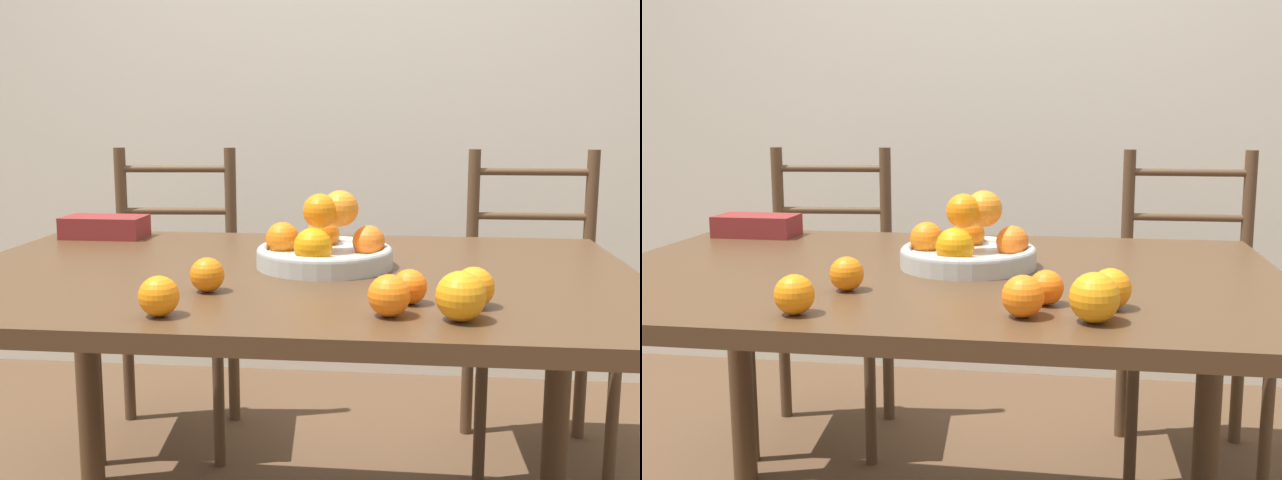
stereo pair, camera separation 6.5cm
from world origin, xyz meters
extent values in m
cube|color=silver|center=(0.00, 1.52, 1.30)|extent=(8.00, 0.06, 2.60)
cube|color=#4C331E|center=(0.00, 0.00, 0.74)|extent=(1.49, 1.00, 0.03)
cylinder|color=#4C331E|center=(-0.67, 0.42, 0.36)|extent=(0.07, 0.07, 0.72)
cylinder|color=#4C331E|center=(0.67, 0.42, 0.36)|extent=(0.07, 0.07, 0.72)
cylinder|color=#B2B7B2|center=(0.07, 0.05, 0.78)|extent=(0.30, 0.30, 0.04)
torus|color=#B2B7B2|center=(0.07, 0.05, 0.79)|extent=(0.30, 0.30, 0.02)
sphere|color=orange|center=(0.17, 0.05, 0.82)|extent=(0.07, 0.07, 0.07)
sphere|color=orange|center=(0.05, 0.14, 0.81)|extent=(0.08, 0.08, 0.08)
sphere|color=orange|center=(-0.03, 0.06, 0.82)|extent=(0.08, 0.08, 0.08)
sphere|color=orange|center=(0.05, -0.05, 0.82)|extent=(0.08, 0.08, 0.08)
sphere|color=orange|center=(0.10, 0.05, 0.89)|extent=(0.08, 0.08, 0.08)
sphere|color=orange|center=(0.07, 0.05, 0.88)|extent=(0.06, 0.06, 0.06)
sphere|color=orange|center=(0.06, 0.02, 0.89)|extent=(0.08, 0.08, 0.08)
sphere|color=orange|center=(0.34, -0.37, 0.80)|extent=(0.08, 0.08, 0.08)
sphere|color=orange|center=(0.37, -0.28, 0.79)|extent=(0.07, 0.07, 0.07)
sphere|color=orange|center=(-0.13, -0.22, 0.79)|extent=(0.07, 0.07, 0.07)
sphere|color=orange|center=(0.22, -0.36, 0.79)|extent=(0.07, 0.07, 0.07)
sphere|color=orange|center=(-0.16, -0.40, 0.79)|extent=(0.07, 0.07, 0.07)
sphere|color=orange|center=(0.26, -0.27, 0.79)|extent=(0.06, 0.06, 0.06)
cylinder|color=#513823|center=(-0.70, 0.55, 0.23)|extent=(0.04, 0.04, 0.46)
cylinder|color=#513823|center=(-0.32, 0.58, 0.23)|extent=(0.04, 0.04, 0.46)
cylinder|color=#513823|center=(-0.73, 0.91, 0.49)|extent=(0.04, 0.04, 0.98)
cylinder|color=#513823|center=(-0.35, 0.94, 0.49)|extent=(0.04, 0.04, 0.98)
cube|color=#513823|center=(-0.53, 0.74, 0.48)|extent=(0.46, 0.44, 0.04)
cylinder|color=#513823|center=(-0.54, 0.92, 0.62)|extent=(0.38, 0.06, 0.02)
cylinder|color=#513823|center=(-0.54, 0.92, 0.76)|extent=(0.38, 0.06, 0.02)
cylinder|color=#513823|center=(-0.54, 0.92, 0.91)|extent=(0.38, 0.06, 0.02)
cylinder|color=#513823|center=(0.48, 0.56, 0.23)|extent=(0.04, 0.04, 0.46)
cylinder|color=#513823|center=(0.86, 0.57, 0.23)|extent=(0.04, 0.04, 0.46)
cylinder|color=#513823|center=(0.47, 0.92, 0.49)|extent=(0.04, 0.04, 0.98)
cylinder|color=#513823|center=(0.85, 0.93, 0.49)|extent=(0.04, 0.04, 0.98)
cube|color=#513823|center=(0.66, 0.74, 0.48)|extent=(0.43, 0.41, 0.04)
cylinder|color=#513823|center=(0.66, 0.92, 0.62)|extent=(0.38, 0.03, 0.02)
cylinder|color=#513823|center=(0.66, 0.92, 0.76)|extent=(0.38, 0.03, 0.02)
cylinder|color=#513823|center=(0.66, 0.92, 0.91)|extent=(0.38, 0.03, 0.02)
cube|color=maroon|center=(-0.58, 0.38, 0.79)|extent=(0.22, 0.12, 0.06)
camera|label=1|loc=(0.24, -1.58, 1.09)|focal=42.00mm
camera|label=2|loc=(0.31, -1.57, 1.09)|focal=42.00mm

